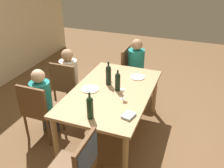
# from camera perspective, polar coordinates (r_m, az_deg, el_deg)

# --- Properties ---
(ground_plane) EXTENTS (10.00, 10.00, 0.00)m
(ground_plane) POSITION_cam_1_polar(r_m,az_deg,el_deg) (3.87, 0.00, -11.16)
(ground_plane) COLOR brown
(dining_table) EXTENTS (1.73, 1.07, 0.75)m
(dining_table) POSITION_cam_1_polar(r_m,az_deg,el_deg) (3.48, 0.00, -2.60)
(dining_table) COLOR tan
(dining_table) RESTS_ON ground_plane
(chair_far_left) EXTENTS (0.44, 0.44, 0.92)m
(chair_far_left) POSITION_cam_1_polar(r_m,az_deg,el_deg) (3.60, -16.58, -5.37)
(chair_far_left) COLOR brown
(chair_far_left) RESTS_ON ground_plane
(chair_far_right) EXTENTS (0.44, 0.44, 0.92)m
(chair_far_right) POSITION_cam_1_polar(r_m,az_deg,el_deg) (4.15, -10.39, 0.11)
(chair_far_right) COLOR brown
(chair_far_right) RESTS_ON ground_plane
(chair_right_end) EXTENTS (0.44, 0.44, 0.92)m
(chair_right_end) POSITION_cam_1_polar(r_m,az_deg,el_deg) (4.62, 4.47, 3.56)
(chair_right_end) COLOR brown
(chair_right_end) RESTS_ON ground_plane
(chair_left_end) EXTENTS (0.44, 0.46, 0.92)m
(chair_left_end) POSITION_cam_1_polar(r_m,az_deg,el_deg) (2.60, -7.55, -17.86)
(chair_left_end) COLOR brown
(chair_left_end) RESTS_ON ground_plane
(person_woman_host) EXTENTS (0.33, 0.28, 1.09)m
(person_woman_host) POSITION_cam_1_polar(r_m,az_deg,el_deg) (3.62, -15.77, -3.16)
(person_woman_host) COLOR #33333D
(person_woman_host) RESTS_ON ground_plane
(person_man_bearded) EXTENTS (0.34, 0.29, 1.10)m
(person_man_bearded) POSITION_cam_1_polar(r_m,az_deg,el_deg) (4.18, -9.75, 2.09)
(person_man_bearded) COLOR #33333D
(person_man_bearded) RESTS_ON ground_plane
(person_man_guest) EXTENTS (0.30, 0.34, 1.11)m
(person_man_guest) POSITION_cam_1_polar(r_m,az_deg,el_deg) (4.55, 5.88, 4.63)
(person_man_guest) COLOR #33333D
(person_man_guest) RESTS_ON ground_plane
(wine_bottle_tall_green) EXTENTS (0.08, 0.08, 0.35)m
(wine_bottle_tall_green) POSITION_cam_1_polar(r_m,az_deg,el_deg) (3.53, -0.82, 2.19)
(wine_bottle_tall_green) COLOR black
(wine_bottle_tall_green) RESTS_ON dining_table
(wine_bottle_dark_red) EXTENTS (0.08, 0.08, 0.34)m
(wine_bottle_dark_red) POSITION_cam_1_polar(r_m,az_deg,el_deg) (2.82, -5.12, -5.30)
(wine_bottle_dark_red) COLOR #19381E
(wine_bottle_dark_red) RESTS_ON dining_table
(wine_bottle_short_olive) EXTENTS (0.08, 0.08, 0.31)m
(wine_bottle_short_olive) POSITION_cam_1_polar(r_m,az_deg,el_deg) (3.38, 1.32, 0.63)
(wine_bottle_short_olive) COLOR black
(wine_bottle_short_olive) RESTS_ON dining_table
(wine_glass_near_left) EXTENTS (0.07, 0.07, 0.15)m
(wine_glass_near_left) POSITION_cam_1_polar(r_m,az_deg,el_deg) (3.20, 2.49, -1.83)
(wine_glass_near_left) COLOR silver
(wine_glass_near_left) RESTS_ON dining_table
(wine_glass_centre) EXTENTS (0.07, 0.07, 0.15)m
(wine_glass_centre) POSITION_cam_1_polar(r_m,az_deg,el_deg) (3.69, -0.80, 2.53)
(wine_glass_centre) COLOR silver
(wine_glass_centre) RESTS_ON dining_table
(dinner_plate_host) EXTENTS (0.25, 0.25, 0.01)m
(dinner_plate_host) POSITION_cam_1_polar(r_m,az_deg,el_deg) (3.47, -5.07, -1.19)
(dinner_plate_host) COLOR white
(dinner_plate_host) RESTS_ON dining_table
(dinner_plate_guest_left) EXTENTS (0.23, 0.23, 0.01)m
(dinner_plate_guest_left) POSITION_cam_1_polar(r_m,az_deg,el_deg) (3.81, 5.89, 1.63)
(dinner_plate_guest_left) COLOR white
(dinner_plate_guest_left) RESTS_ON dining_table
(folded_napkin) EXTENTS (0.19, 0.16, 0.03)m
(folded_napkin) POSITION_cam_1_polar(r_m,az_deg,el_deg) (2.91, 3.87, -7.32)
(folded_napkin) COLOR #ADC6D6
(folded_napkin) RESTS_ON dining_table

